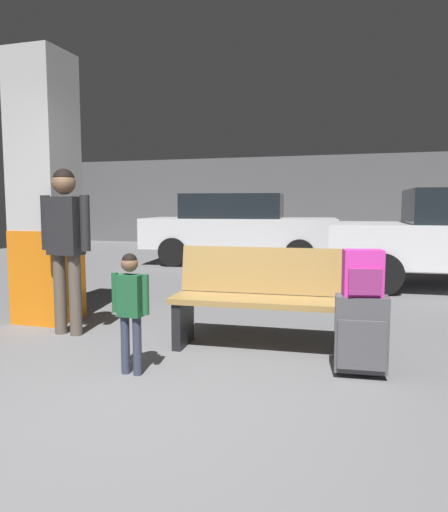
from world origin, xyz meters
The scene contains 9 objects.
ground_plane centered at (0.00, 4.00, -0.05)m, with size 18.00×18.00×0.10m, color slate.
garage_back_wall centered at (0.00, 12.86, 1.40)m, with size 18.00×0.12×2.80m, color #565658.
structural_pillar centered at (-1.96, 1.98, 1.42)m, with size 0.57×0.57×2.87m.
bench centered at (0.52, 1.63, 0.44)m, with size 1.63×0.61×0.89m.
suitcase centered at (1.36, 1.15, 0.32)m, with size 0.40×0.26×0.60m.
backpack_bright centered at (1.36, 1.15, 0.77)m, with size 0.31×0.24×0.34m.
child centered at (-0.29, 0.70, 0.56)m, with size 0.31×0.19×0.91m.
adult centered at (-1.42, 1.54, 1.00)m, with size 0.55×0.22×1.61m.
parked_car_far centered at (-1.37, 7.73, 0.81)m, with size 4.28×2.20×1.51m.
Camera 1 is at (1.41, -2.48, 1.26)m, focal length 33.95 mm.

